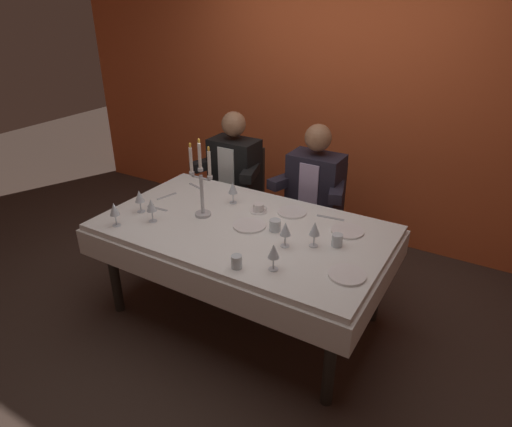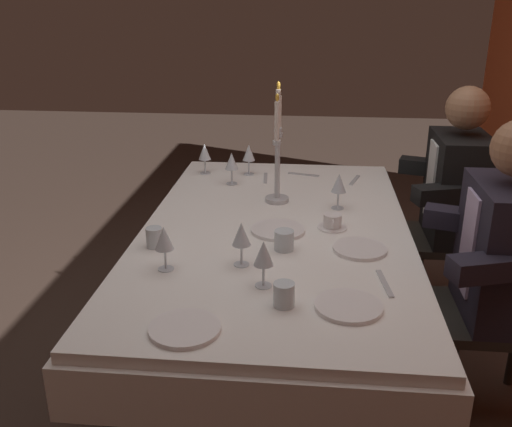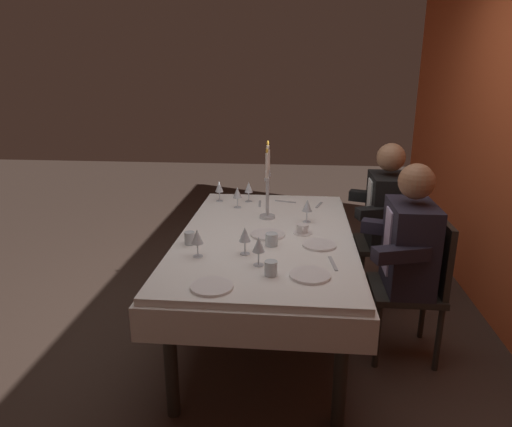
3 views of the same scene
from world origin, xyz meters
TOP-DOWN VIEW (x-y plane):
  - ground_plane at (0.00, 0.00)m, footprint 12.00×12.00m
  - dining_table at (0.00, 0.00)m, footprint 1.94×1.14m
  - candelabra at (-0.32, -0.02)m, footprint 0.19×0.11m
  - dinner_plate_0 at (0.04, 0.01)m, footprint 0.22×0.22m
  - dinner_plate_1 at (0.81, -0.21)m, footprint 0.21×0.21m
  - dinner_plate_2 at (0.20, 0.33)m, footprint 0.20×0.20m
  - dinner_plate_3 at (0.63, 0.27)m, footprint 0.21×0.21m
  - wine_glass_0 at (0.52, -0.01)m, footprint 0.07×0.07m
  - wine_glass_1 at (0.43, -0.36)m, footprint 0.07×0.07m
  - wine_glass_2 at (-0.73, -0.19)m, footprint 0.07×0.07m
  - wine_glass_3 at (0.37, -0.10)m, footprint 0.07×0.07m
  - wine_glass_4 at (-0.25, 0.26)m, footprint 0.07×0.07m
  - wine_glass_5 at (-0.72, -0.43)m, footprint 0.07×0.07m
  - wine_glass_6 at (-0.56, -0.26)m, footprint 0.07×0.07m
  - water_tumbler_0 at (0.64, 0.07)m, footprint 0.07×0.07m
  - water_tumbler_1 at (0.22, 0.05)m, footprint 0.07×0.07m
  - water_tumbler_2 at (0.24, -0.45)m, footprint 0.06×0.06m
  - coffee_cup_0 at (-0.01, 0.23)m, footprint 0.13×0.12m
  - spoon_0 at (-0.67, 0.37)m, footprint 0.17×0.07m
  - spoon_1 at (-0.75, 0.10)m, footprint 0.06×0.17m
  - spoon_2 at (-0.66, -0.10)m, footprint 0.17×0.03m
  - knife_3 at (0.46, 0.40)m, footprint 0.19×0.04m
  - seated_diner_0 at (-0.64, 0.89)m, footprint 0.63×0.48m
  - seated_diner_1 at (0.13, 0.89)m, footprint 0.63×0.48m

SIDE VIEW (x-z plane):
  - ground_plane at x=0.00m, z-range 0.00..0.00m
  - dining_table at x=0.00m, z-range 0.25..0.99m
  - seated_diner_0 at x=-0.64m, z-range 0.12..1.36m
  - seated_diner_1 at x=0.13m, z-range 0.12..1.36m
  - spoon_0 at x=-0.67m, z-range 0.74..0.75m
  - spoon_1 at x=-0.75m, z-range 0.74..0.75m
  - spoon_2 at x=-0.66m, z-range 0.74..0.75m
  - knife_3 at x=0.46m, z-range 0.74..0.75m
  - dinner_plate_0 at x=0.04m, z-range 0.74..0.75m
  - dinner_plate_1 at x=0.81m, z-range 0.74..0.75m
  - dinner_plate_2 at x=0.20m, z-range 0.74..0.75m
  - dinner_plate_3 at x=0.63m, z-range 0.74..0.75m
  - coffee_cup_0 at x=-0.01m, z-range 0.74..0.80m
  - water_tumbler_1 at x=0.22m, z-range 0.74..0.82m
  - water_tumbler_0 at x=0.64m, z-range 0.74..0.82m
  - water_tumbler_2 at x=0.24m, z-range 0.74..0.82m
  - wine_glass_0 at x=0.52m, z-range 0.77..0.94m
  - wine_glass_1 at x=0.43m, z-range 0.77..0.94m
  - wine_glass_4 at x=-0.25m, z-range 0.77..0.94m
  - wine_glass_2 at x=-0.73m, z-range 0.77..0.94m
  - wine_glass_3 at x=0.37m, z-range 0.77..0.94m
  - wine_glass_5 at x=-0.72m, z-range 0.77..0.94m
  - wine_glass_6 at x=-0.56m, z-range 0.77..0.94m
  - candelabra at x=-0.32m, z-range 0.69..1.24m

